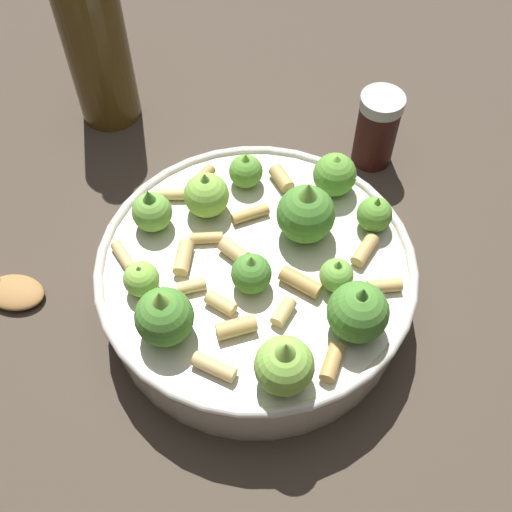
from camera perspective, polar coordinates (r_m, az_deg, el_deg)
ground_plane at (r=0.55m, az=0.00°, el=-4.00°), size 2.40×2.40×0.00m
cooking_pan at (r=0.52m, az=0.15°, el=-1.88°), size 0.26×0.26×0.12m
pepper_shaker at (r=0.64m, az=10.86°, el=11.22°), size 0.04×0.04×0.08m
olive_oil_bottle at (r=0.67m, az=-14.28°, el=18.10°), size 0.06×0.06×0.21m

